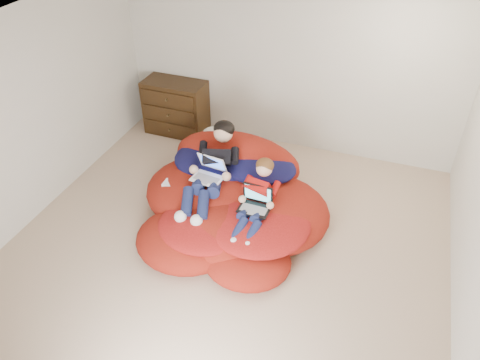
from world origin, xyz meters
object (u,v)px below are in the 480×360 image
object	(u,v)px
older_boy	(213,164)
laptop_black	(256,202)
laptop_white	(209,171)
beanbag_pile	(231,202)
younger_boy	(258,196)
dresser	(176,108)

from	to	relation	value
older_boy	laptop_black	bearing A→B (deg)	-30.41
laptop_white	older_boy	bearing A→B (deg)	90.00
older_boy	beanbag_pile	bearing A→B (deg)	-26.89
laptop_black	older_boy	bearing A→B (deg)	149.59
laptop_black	younger_boy	bearing A→B (deg)	90.00
younger_boy	beanbag_pile	bearing A→B (deg)	154.25
dresser	laptop_white	xyz separation A→B (m)	(1.30, -1.71, 0.21)
younger_boy	laptop_black	size ratio (longest dim) A/B	2.72
older_boy	laptop_black	world-z (taller)	older_boy
dresser	beanbag_pile	xyz separation A→B (m)	(1.58, -1.72, -0.18)
beanbag_pile	younger_boy	world-z (taller)	younger_boy
older_boy	younger_boy	bearing A→B (deg)	-26.21
younger_boy	dresser	bearing A→B (deg)	136.07
laptop_black	beanbag_pile	bearing A→B (deg)	147.33
beanbag_pile	laptop_white	world-z (taller)	laptop_white
younger_boy	laptop_black	xyz separation A→B (m)	(0.00, -0.06, -0.04)
older_boy	younger_boy	distance (m)	0.77
older_boy	younger_boy	size ratio (longest dim) A/B	1.37
laptop_white	laptop_black	bearing A→B (deg)	-21.71
older_boy	younger_boy	xyz separation A→B (m)	(0.69, -0.34, -0.07)
dresser	older_boy	size ratio (longest dim) A/B	0.73
dresser	beanbag_pile	world-z (taller)	dresser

